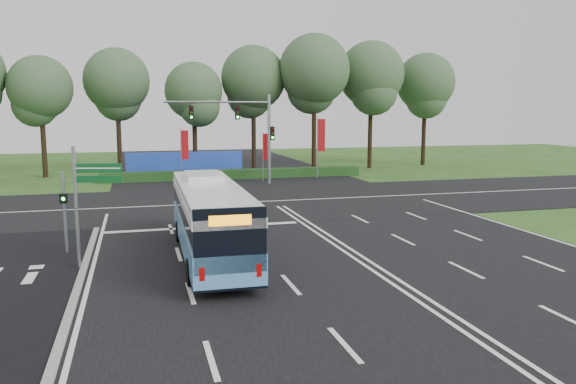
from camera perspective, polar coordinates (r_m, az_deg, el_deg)
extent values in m
plane|color=#25511B|center=(24.47, 4.62, -5.40)|extent=(120.00, 120.00, 0.00)
cube|color=black|center=(24.47, 4.62, -5.36)|extent=(20.00, 120.00, 0.04)
cube|color=black|center=(35.76, -1.89, -0.97)|extent=(120.00, 14.00, 0.05)
cube|color=black|center=(20.67, -27.14, -8.81)|extent=(5.00, 18.00, 0.06)
cube|color=gray|center=(20.28, -20.43, -8.64)|extent=(0.25, 18.00, 0.12)
cube|color=#5791C9|center=(22.31, -7.88, -4.24)|extent=(2.45, 10.94, 1.00)
cube|color=black|center=(22.42, -7.86, -5.37)|extent=(2.43, 10.88, 0.27)
cube|color=black|center=(22.14, -7.93, -1.94)|extent=(2.36, 10.77, 0.86)
cube|color=white|center=(22.05, -7.96, -0.55)|extent=(2.45, 10.94, 0.32)
cube|color=white|center=(22.00, -7.97, 0.27)|extent=(2.40, 10.50, 0.32)
cube|color=white|center=(24.21, -8.58, 1.64)|extent=(1.50, 2.75, 0.23)
cube|color=black|center=(16.89, -5.89, -4.96)|extent=(2.20, 0.16, 2.00)
cube|color=orange|center=(16.71, -5.90, -2.87)|extent=(1.27, 0.08, 0.32)
cylinder|color=black|center=(25.35, -11.02, -3.95)|extent=(0.27, 0.95, 0.94)
cylinder|color=black|center=(25.54, -6.28, -3.76)|extent=(0.27, 0.95, 0.94)
cylinder|color=black|center=(19.01, -9.87, -8.06)|extent=(0.27, 0.95, 0.94)
cylinder|color=black|center=(19.27, -3.54, -7.72)|extent=(0.27, 0.95, 0.94)
cylinder|color=gray|center=(24.33, -21.73, -2.00)|extent=(0.13, 0.13, 3.37)
cube|color=black|center=(24.06, -21.85, -0.61)|extent=(0.31, 0.24, 0.38)
sphere|color=#19F233|center=(23.96, -21.88, -0.65)|extent=(0.13, 0.13, 0.13)
cylinder|color=gray|center=(21.70, -20.69, -1.59)|extent=(0.14, 0.14, 4.52)
cube|color=#0D4B1E|center=(21.24, -18.73, 2.31)|extent=(1.66, 0.46, 0.34)
cube|color=#0D4B1E|center=(21.28, -18.68, 1.25)|extent=(1.66, 0.46, 0.25)
cube|color=white|center=(21.20, -18.74, 2.30)|extent=(1.54, 0.39, 0.05)
cylinder|color=gray|center=(45.20, -10.79, 3.55)|extent=(0.07, 0.07, 4.31)
cube|color=#9C0D12|center=(45.22, -10.43, 4.72)|extent=(0.57, 0.14, 2.30)
cylinder|color=gray|center=(45.83, -2.56, 3.56)|extent=(0.06, 0.06, 4.00)
cube|color=#9C0D12|center=(45.71, -2.21, 4.61)|extent=(0.50, 0.25, 2.13)
cylinder|color=gray|center=(47.98, 2.99, 4.47)|extent=(0.08, 0.08, 5.17)
cube|color=#9C0D12|center=(48.07, 3.41, 5.78)|extent=(0.69, 0.10, 2.76)
cylinder|color=gray|center=(44.09, -1.93, 5.33)|extent=(0.24, 0.24, 7.00)
cylinder|color=gray|center=(43.29, -7.17, 9.06)|extent=(8.00, 0.16, 0.16)
cube|color=black|center=(43.52, -5.18, 8.03)|extent=(0.32, 0.28, 1.05)
cube|color=black|center=(43.05, -9.81, 7.94)|extent=(0.32, 0.28, 1.05)
cube|color=black|center=(44.12, -1.61, 5.98)|extent=(0.32, 0.28, 1.05)
cube|color=#153613|center=(47.85, -5.34, 1.81)|extent=(22.00, 1.20, 0.80)
cube|color=#2246BA|center=(49.74, -10.40, 2.77)|extent=(10.00, 0.30, 2.20)
cylinder|color=black|center=(52.97, -23.62, 5.32)|extent=(0.44, 0.44, 7.33)
sphere|color=#365A35|center=(52.96, -23.87, 9.70)|extent=(5.40, 5.40, 5.40)
cylinder|color=black|center=(54.34, -16.82, 6.09)|extent=(0.44, 0.44, 8.04)
sphere|color=#365A35|center=(54.38, -17.02, 10.77)|extent=(5.92, 5.92, 5.92)
cylinder|color=black|center=(52.94, -9.45, 5.81)|extent=(0.44, 0.44, 7.17)
sphere|color=#365A35|center=(52.92, -9.56, 10.10)|extent=(5.28, 5.28, 5.28)
cylinder|color=black|center=(54.61, -3.51, 6.62)|extent=(0.44, 0.44, 8.39)
sphere|color=#365A35|center=(54.67, -3.56, 11.49)|extent=(6.18, 6.18, 6.18)
cylinder|color=black|center=(54.01, 2.66, 6.99)|extent=(0.44, 0.44, 9.11)
sphere|color=#365A35|center=(54.13, 2.70, 12.33)|extent=(6.71, 6.71, 6.71)
cylinder|color=black|center=(57.21, 8.36, 6.86)|extent=(0.44, 0.44, 8.86)
sphere|color=#365A35|center=(57.31, 8.46, 11.76)|extent=(6.53, 6.53, 6.53)
cylinder|color=black|center=(61.38, 13.65, 6.52)|extent=(0.44, 0.44, 8.24)
sphere|color=#365A35|center=(61.42, 13.80, 10.77)|extent=(6.07, 6.07, 6.07)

